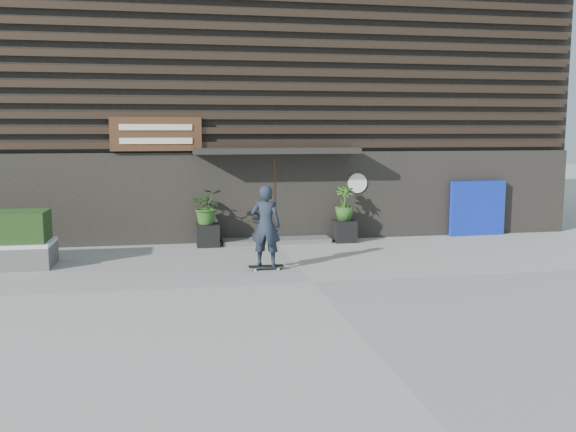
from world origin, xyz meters
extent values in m
plane|color=#9C9994|center=(0.00, 0.00, 0.00)|extent=(80.00, 80.00, 0.00)
cube|color=#51524F|center=(0.00, 4.60, 0.06)|extent=(3.00, 0.80, 0.12)
cube|color=black|center=(-1.90, 4.40, 0.30)|extent=(0.60, 0.60, 0.60)
imported|color=#2D591E|center=(-1.90, 4.40, 1.08)|extent=(0.86, 0.75, 0.96)
cube|color=black|center=(1.90, 4.40, 0.30)|extent=(0.60, 0.60, 0.60)
imported|color=#2D591E|center=(1.90, 4.40, 1.08)|extent=(0.54, 0.54, 0.96)
cube|color=#0D23AE|center=(6.06, 4.70, 0.81)|extent=(1.73, 0.18, 1.62)
cube|color=black|center=(0.00, 10.00, 4.00)|extent=(18.00, 10.00, 8.00)
cube|color=black|center=(0.00, 4.94, 1.25)|extent=(18.00, 0.12, 2.50)
cube|color=#38281E|center=(0.00, 4.88, 2.70)|extent=(17.60, 0.08, 0.18)
cube|color=#38281E|center=(0.00, 4.88, 3.09)|extent=(17.60, 0.08, 0.18)
cube|color=#38281E|center=(0.00, 4.88, 3.48)|extent=(17.60, 0.08, 0.18)
cube|color=#38281E|center=(0.00, 4.88, 3.88)|extent=(17.60, 0.08, 0.18)
cube|color=#38281E|center=(0.00, 4.88, 4.27)|extent=(17.60, 0.08, 0.18)
cube|color=#38281E|center=(0.00, 4.88, 4.66)|extent=(17.60, 0.08, 0.18)
cube|color=#38281E|center=(0.00, 4.88, 5.05)|extent=(17.60, 0.08, 0.18)
cube|color=#38281E|center=(0.00, 4.88, 5.45)|extent=(17.60, 0.08, 0.18)
cube|color=#38281E|center=(0.00, 4.88, 5.84)|extent=(17.60, 0.08, 0.18)
cube|color=#38281E|center=(0.00, 4.88, 6.23)|extent=(17.60, 0.08, 0.18)
cube|color=black|center=(0.00, 4.50, 2.55)|extent=(4.50, 1.00, 0.15)
cube|color=black|center=(0.00, 5.10, 1.15)|extent=(2.40, 0.30, 2.30)
cube|color=#38281E|center=(0.00, 4.92, 1.15)|extent=(0.06, 0.10, 2.30)
cube|color=#472B19|center=(-3.20, 4.80, 3.00)|extent=(2.40, 0.10, 0.90)
cube|color=beige|center=(-3.20, 4.73, 3.18)|extent=(1.90, 0.02, 0.16)
cube|color=beige|center=(-3.20, 4.73, 2.82)|extent=(1.90, 0.02, 0.16)
cylinder|color=white|center=(2.40, 4.86, 1.60)|extent=(0.56, 0.03, 0.56)
cube|color=black|center=(-0.77, 1.29, 0.09)|extent=(0.78, 0.20, 0.02)
cylinder|color=beige|center=(-1.03, 1.19, 0.03)|extent=(0.06, 0.03, 0.06)
cylinder|color=#A5A6A1|center=(-1.03, 1.39, 0.03)|extent=(0.06, 0.03, 0.06)
cylinder|color=#B2B3AE|center=(-0.51, 1.19, 0.03)|extent=(0.06, 0.03, 0.06)
cylinder|color=#B3B3AE|center=(-0.51, 1.39, 0.03)|extent=(0.06, 0.03, 0.06)
imported|color=#19202E|center=(-0.77, 1.29, 1.00)|extent=(0.76, 0.63, 1.81)
camera|label=1|loc=(-2.70, -12.01, 3.09)|focal=38.30mm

